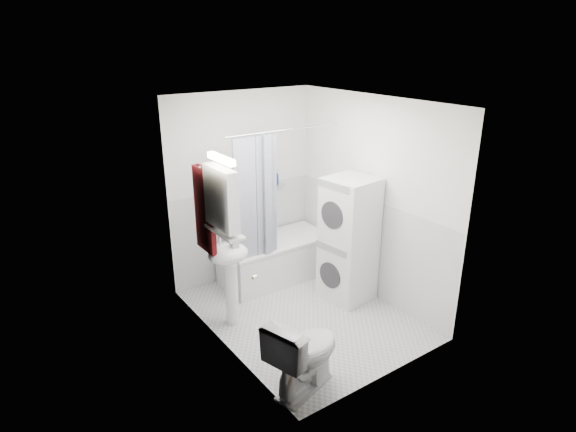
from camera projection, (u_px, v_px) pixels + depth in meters
floor at (303, 314)px, 5.52m from camera, size 2.60×2.60×0.00m
room_walls at (304, 191)px, 5.00m from camera, size 2.60×2.60×2.60m
wainscot at (288, 258)px, 5.54m from camera, size 1.98×2.58×2.58m
door at (254, 277)px, 4.24m from camera, size 0.05×2.00×2.00m
bathtub at (275, 257)px, 6.25m from camera, size 1.42×0.67×0.54m
tub_spout at (274, 206)px, 6.42m from camera, size 0.04×0.12×0.04m
curtain_rod at (287, 130)px, 5.44m from camera, size 1.60×0.02×0.02m
shower_curtain at (257, 199)px, 5.48m from camera, size 0.55×0.02×1.45m
sink at (229, 266)px, 5.11m from camera, size 0.44×0.37×1.04m
medicine_cabinet at (222, 197)px, 4.57m from camera, size 0.13×0.50×0.71m
shelf at (225, 232)px, 4.70m from camera, size 0.18×0.54×0.02m
shower_caddy at (277, 185)px, 6.33m from camera, size 0.22×0.06×0.02m
towel at (204, 209)px, 4.88m from camera, size 0.07×0.38×0.91m
washer_dryer at (349, 240)px, 5.64m from camera, size 0.60×0.59×1.50m
toilet at (304, 353)px, 4.25m from camera, size 0.84×0.62×0.74m
soap_pump at (234, 246)px, 5.00m from camera, size 0.08×0.17×0.08m
shelf_bottle at (232, 232)px, 4.57m from camera, size 0.07×0.18×0.07m
shelf_cup at (219, 222)px, 4.77m from camera, size 0.10×0.09×0.10m
shampoo_a at (268, 182)px, 6.23m from camera, size 0.13×0.17×0.13m
shampoo_b at (276, 182)px, 6.31m from camera, size 0.08×0.21×0.08m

